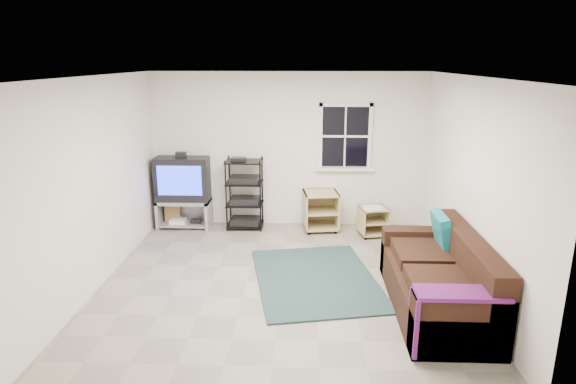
{
  "coord_description": "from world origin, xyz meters",
  "views": [
    {
      "loc": [
        0.3,
        -5.7,
        2.8
      ],
      "look_at": [
        0.07,
        0.4,
        1.1
      ],
      "focal_mm": 30.0,
      "sensor_mm": 36.0,
      "label": 1
    }
  ],
  "objects_px": {
    "av_rack": "(245,198)",
    "side_table_left": "(320,209)",
    "tv_unit": "(183,186)",
    "sofa": "(440,281)",
    "side_table_right": "(372,219)"
  },
  "relations": [
    {
      "from": "side_table_right",
      "to": "side_table_left",
      "type": "bearing_deg",
      "value": 162.68
    },
    {
      "from": "av_rack",
      "to": "side_table_right",
      "type": "distance_m",
      "value": 2.15
    },
    {
      "from": "side_table_left",
      "to": "sofa",
      "type": "height_order",
      "value": "sofa"
    },
    {
      "from": "tv_unit",
      "to": "av_rack",
      "type": "relative_size",
      "value": 1.08
    },
    {
      "from": "tv_unit",
      "to": "side_table_left",
      "type": "bearing_deg",
      "value": -0.2
    },
    {
      "from": "tv_unit",
      "to": "sofa",
      "type": "xyz_separation_m",
      "value": [
        3.61,
        -2.68,
        -0.38
      ]
    },
    {
      "from": "side_table_right",
      "to": "sofa",
      "type": "distance_m",
      "value": 2.45
    },
    {
      "from": "tv_unit",
      "to": "sofa",
      "type": "bearing_deg",
      "value": -36.55
    },
    {
      "from": "tv_unit",
      "to": "side_table_right",
      "type": "bearing_deg",
      "value": -4.91
    },
    {
      "from": "av_rack",
      "to": "sofa",
      "type": "relative_size",
      "value": 0.57
    },
    {
      "from": "av_rack",
      "to": "sofa",
      "type": "height_order",
      "value": "av_rack"
    },
    {
      "from": "side_table_left",
      "to": "sofa",
      "type": "xyz_separation_m",
      "value": [
        1.3,
        -2.67,
        -0.01
      ]
    },
    {
      "from": "av_rack",
      "to": "side_table_left",
      "type": "bearing_deg",
      "value": -0.59
    },
    {
      "from": "tv_unit",
      "to": "av_rack",
      "type": "xyz_separation_m",
      "value": [
        1.04,
        0.01,
        -0.19
      ]
    },
    {
      "from": "av_rack",
      "to": "side_table_left",
      "type": "xyz_separation_m",
      "value": [
        1.27,
        -0.01,
        -0.18
      ]
    }
  ]
}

